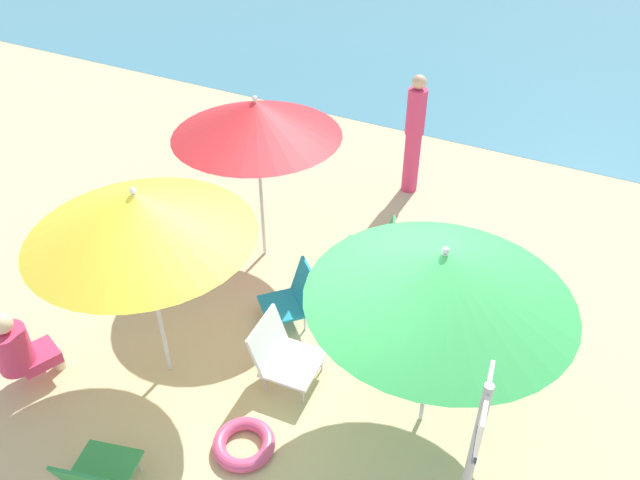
{
  "coord_description": "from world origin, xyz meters",
  "views": [
    {
      "loc": [
        2.08,
        -3.79,
        4.69
      ],
      "look_at": [
        -0.48,
        1.05,
        0.7
      ],
      "focal_mm": 34.65,
      "sensor_mm": 36.0,
      "label": 1
    }
  ],
  "objects_px": {
    "beach_chair_e": "(293,297)",
    "person_a": "(414,134)",
    "beach_chair_d": "(376,244)",
    "beach_chair_b": "(282,353)",
    "umbrella_yellow": "(138,215)",
    "beach_chair_c": "(152,245)",
    "warning_sign": "(472,459)",
    "beach_chair_a": "(96,473)",
    "person_b": "(19,349)",
    "umbrella_red": "(256,118)",
    "umbrella_green": "(442,277)",
    "beach_bag": "(345,294)",
    "swim_ring": "(244,444)"
  },
  "relations": [
    {
      "from": "person_b",
      "to": "umbrella_yellow",
      "type": "bearing_deg",
      "value": -34.54
    },
    {
      "from": "beach_chair_a",
      "to": "beach_chair_c",
      "type": "xyz_separation_m",
      "value": [
        -1.61,
        2.57,
        0.02
      ]
    },
    {
      "from": "person_a",
      "to": "beach_chair_a",
      "type": "bearing_deg",
      "value": 55.17
    },
    {
      "from": "swim_ring",
      "to": "beach_bag",
      "type": "xyz_separation_m",
      "value": [
        -0.05,
        2.11,
        0.1
      ]
    },
    {
      "from": "person_a",
      "to": "umbrella_yellow",
      "type": "bearing_deg",
      "value": 48.69
    },
    {
      "from": "umbrella_red",
      "to": "warning_sign",
      "type": "xyz_separation_m",
      "value": [
        3.25,
        -2.63,
        -0.53
      ]
    },
    {
      "from": "beach_chair_d",
      "to": "swim_ring",
      "type": "distance_m",
      "value": 2.93
    },
    {
      "from": "umbrella_yellow",
      "to": "beach_chair_a",
      "type": "bearing_deg",
      "value": -73.65
    },
    {
      "from": "umbrella_red",
      "to": "beach_chair_b",
      "type": "bearing_deg",
      "value": -53.03
    },
    {
      "from": "beach_chair_e",
      "to": "beach_chair_a",
      "type": "bearing_deg",
      "value": 34.96
    },
    {
      "from": "umbrella_green",
      "to": "beach_chair_b",
      "type": "distance_m",
      "value": 1.95
    },
    {
      "from": "umbrella_green",
      "to": "swim_ring",
      "type": "xyz_separation_m",
      "value": [
        -1.26,
        -1.03,
        -1.64
      ]
    },
    {
      "from": "umbrella_green",
      "to": "beach_bag",
      "type": "bearing_deg",
      "value": 140.5
    },
    {
      "from": "person_b",
      "to": "beach_chair_e",
      "type": "bearing_deg",
      "value": -22.44
    },
    {
      "from": "beach_chair_d",
      "to": "beach_chair_b",
      "type": "bearing_deg",
      "value": 66.12
    },
    {
      "from": "beach_chair_b",
      "to": "beach_chair_e",
      "type": "relative_size",
      "value": 0.91
    },
    {
      "from": "person_a",
      "to": "person_b",
      "type": "bearing_deg",
      "value": 38.95
    },
    {
      "from": "umbrella_red",
      "to": "warning_sign",
      "type": "height_order",
      "value": "umbrella_red"
    },
    {
      "from": "beach_chair_d",
      "to": "person_a",
      "type": "xyz_separation_m",
      "value": [
        -0.28,
        1.87,
        0.56
      ]
    },
    {
      "from": "umbrella_yellow",
      "to": "swim_ring",
      "type": "distance_m",
      "value": 2.18
    },
    {
      "from": "umbrella_yellow",
      "to": "beach_chair_e",
      "type": "xyz_separation_m",
      "value": [
        0.74,
        1.2,
        -1.52
      ]
    },
    {
      "from": "person_a",
      "to": "warning_sign",
      "type": "bearing_deg",
      "value": 84.1
    },
    {
      "from": "umbrella_red",
      "to": "swim_ring",
      "type": "distance_m",
      "value": 3.35
    },
    {
      "from": "beach_chair_d",
      "to": "beach_bag",
      "type": "height_order",
      "value": "beach_chair_d"
    },
    {
      "from": "person_a",
      "to": "beach_chair_b",
      "type": "bearing_deg",
      "value": 62.66
    },
    {
      "from": "person_b",
      "to": "swim_ring",
      "type": "height_order",
      "value": "person_b"
    },
    {
      "from": "umbrella_red",
      "to": "beach_chair_d",
      "type": "xyz_separation_m",
      "value": [
        1.31,
        0.41,
        -1.5
      ]
    },
    {
      "from": "warning_sign",
      "to": "swim_ring",
      "type": "xyz_separation_m",
      "value": [
        -1.9,
        0.13,
        -1.24
      ]
    },
    {
      "from": "umbrella_green",
      "to": "person_a",
      "type": "xyz_separation_m",
      "value": [
        -1.57,
        3.76,
        -0.81
      ]
    },
    {
      "from": "beach_chair_c",
      "to": "warning_sign",
      "type": "relative_size",
      "value": 0.37
    },
    {
      "from": "warning_sign",
      "to": "beach_bag",
      "type": "height_order",
      "value": "warning_sign"
    },
    {
      "from": "swim_ring",
      "to": "beach_chair_a",
      "type": "bearing_deg",
      "value": -130.5
    },
    {
      "from": "beach_chair_b",
      "to": "umbrella_yellow",
      "type": "bearing_deg",
      "value": -161.96
    },
    {
      "from": "beach_chair_c",
      "to": "swim_ring",
      "type": "distance_m",
      "value": 2.92
    },
    {
      "from": "umbrella_yellow",
      "to": "warning_sign",
      "type": "xyz_separation_m",
      "value": [
        3.07,
        -0.55,
        -0.55
      ]
    },
    {
      "from": "umbrella_yellow",
      "to": "beach_chair_c",
      "type": "bearing_deg",
      "value": 134.62
    },
    {
      "from": "warning_sign",
      "to": "beach_chair_c",
      "type": "bearing_deg",
      "value": 148.78
    },
    {
      "from": "beach_chair_e",
      "to": "person_b",
      "type": "height_order",
      "value": "person_b"
    },
    {
      "from": "beach_chair_c",
      "to": "beach_chair_d",
      "type": "relative_size",
      "value": 1.08
    },
    {
      "from": "beach_bag",
      "to": "umbrella_green",
      "type": "bearing_deg",
      "value": -39.5
    },
    {
      "from": "umbrella_red",
      "to": "beach_chair_d",
      "type": "relative_size",
      "value": 3.08
    },
    {
      "from": "umbrella_red",
      "to": "beach_chair_d",
      "type": "bearing_deg",
      "value": 17.53
    },
    {
      "from": "person_a",
      "to": "warning_sign",
      "type": "distance_m",
      "value": 5.4
    },
    {
      "from": "umbrella_green",
      "to": "beach_bag",
      "type": "distance_m",
      "value": 2.29
    },
    {
      "from": "beach_chair_c",
      "to": "person_b",
      "type": "distance_m",
      "value": 2.01
    },
    {
      "from": "beach_chair_e",
      "to": "person_a",
      "type": "xyz_separation_m",
      "value": [
        0.12,
        3.16,
        0.56
      ]
    },
    {
      "from": "beach_chair_a",
      "to": "beach_chair_c",
      "type": "bearing_deg",
      "value": 16.72
    },
    {
      "from": "beach_chair_b",
      "to": "warning_sign",
      "type": "height_order",
      "value": "warning_sign"
    },
    {
      "from": "umbrella_yellow",
      "to": "beach_chair_a",
      "type": "distance_m",
      "value": 2.09
    },
    {
      "from": "person_a",
      "to": "beach_bag",
      "type": "distance_m",
      "value": 2.79
    }
  ]
}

